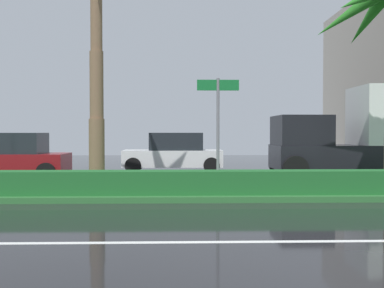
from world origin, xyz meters
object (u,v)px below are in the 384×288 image
street_name_sign (218,119)px  car_in_traffic_leading (9,157)px  box_truck_lead (361,137)px  car_in_traffic_second (174,153)px

street_name_sign → car_in_traffic_leading: 8.92m
street_name_sign → car_in_traffic_leading: size_ratio=0.70×
box_truck_lead → car_in_traffic_second: bearing=-23.6°
street_name_sign → box_truck_lead: (5.83, 5.12, -0.53)m
car_in_traffic_leading → car_in_traffic_second: same height
street_name_sign → car_in_traffic_second: (-1.25, 8.22, -1.25)m
street_name_sign → box_truck_lead: bearing=41.3°
car_in_traffic_second → box_truck_lead: box_truck_lead is taller
car_in_traffic_leading → car_in_traffic_second: 6.81m
street_name_sign → car_in_traffic_leading: bearing=145.3°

